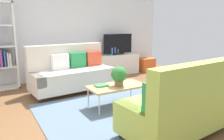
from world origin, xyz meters
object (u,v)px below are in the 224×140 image
couch_beige (71,72)px  tv (118,44)px  storage_trunk (146,65)px  bottle_0 (112,51)px  tv_console (117,64)px  table_book_0 (101,85)px  vase_0 (101,53)px  bottle_2 (118,52)px  coffee_table (117,87)px  potted_plant (119,75)px  bottle_1 (115,51)px  couch_green (186,105)px  vase_1 (105,53)px

couch_beige → tv: 2.19m
storage_trunk → bottle_0: (-1.32, 0.06, 0.53)m
tv_console → storage_trunk: (1.10, -0.10, -0.10)m
table_book_0 → vase_0: 2.67m
table_book_0 → bottle_2: bearing=51.9°
couch_beige → bottle_2: (1.89, 0.94, 0.27)m
coffee_table → bottle_2: bottle_2 is taller
coffee_table → table_book_0: 0.30m
storage_trunk → potted_plant: size_ratio=1.37×
coffee_table → bottle_0: bearing=61.5°
coffee_table → bottle_1: 2.77m
couch_beige → vase_0: size_ratio=11.70×
storage_trunk → vase_0: 1.76m
couch_green → tv: bearing=68.1°
bottle_1 → table_book_0: bearing=-126.5°
vase_0 → bottle_0: (0.36, -0.09, 0.03)m
vase_1 → bottle_1: size_ratio=0.65×
tv_console → tv: tv is taller
tv_console → potted_plant: potted_plant is taller
storage_trunk → potted_plant: bearing=-137.7°
vase_0 → bottle_2: 0.58m
couch_beige → tv_console: couch_beige is taller
vase_0 → bottle_0: size_ratio=0.74×
potted_plant → vase_0: bearing=70.0°
potted_plant → storage_trunk: bearing=42.3°
tv → bottle_1: size_ratio=4.26×
tv_console → bottle_2: (-0.01, -0.04, 0.41)m
tv_console → bottle_1: size_ratio=5.97×
tv → bottle_2: tv is taller
bottle_0 → bottle_1: (0.11, 0.00, 0.00)m
couch_beige → tv_console: 2.14m
storage_trunk → bottle_1: bottle_1 is taller
tv_console → bottle_2: bottle_2 is taller
vase_1 → tv: bearing=-9.6°
couch_green → tv: size_ratio=1.96×
coffee_table → tv_console: size_ratio=0.79×
coffee_table → couch_green: bearing=-78.4°
bottle_1 → potted_plant: bearing=-119.7°
bottle_1 → coffee_table: bearing=-120.5°
vase_1 → bottle_1: bottle_1 is taller
tv → table_book_0: size_ratio=4.17×
coffee_table → bottle_2: size_ratio=6.45×
couch_beige → bottle_0: size_ratio=8.66×
bottle_0 → bottle_2: size_ratio=1.33×
tv_console → potted_plant: size_ratio=3.69×
couch_green → vase_1: 3.97m
vase_0 → storage_trunk: bearing=-5.1°
vase_1 → vase_0: bearing=180.0°
bottle_0 → couch_beige: bearing=-150.6°
tv → table_book_0: (-1.79, -2.29, -0.52)m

